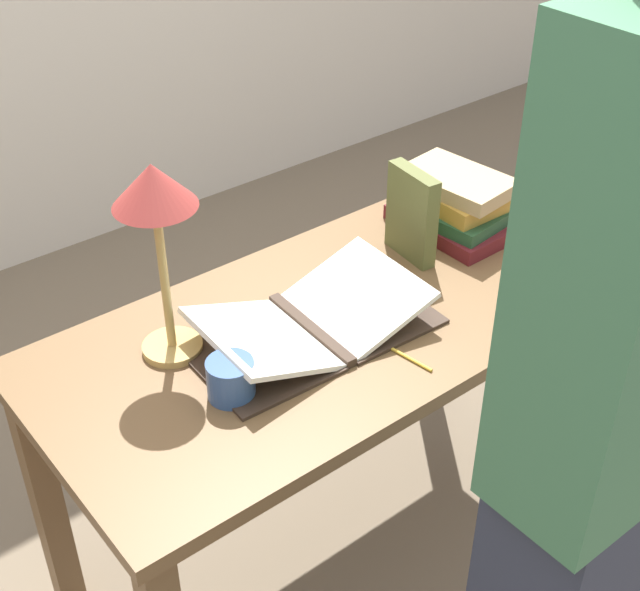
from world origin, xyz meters
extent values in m
plane|color=#70604C|center=(0.00, 0.00, 0.00)|extent=(12.00, 12.00, 0.00)
cube|color=brown|center=(0.00, 0.00, 0.72)|extent=(1.32, 0.64, 0.03)
cube|color=brown|center=(0.61, -0.27, 0.35)|extent=(0.06, 0.06, 0.71)
cube|color=brown|center=(-0.61, 0.27, 0.35)|extent=(0.06, 0.06, 0.71)
cube|color=brown|center=(0.61, 0.27, 0.35)|extent=(0.06, 0.06, 0.71)
cube|color=#38281E|center=(-0.07, -0.01, 0.75)|extent=(0.04, 0.28, 0.02)
cube|color=#38281E|center=(-0.21, -0.01, 0.75)|extent=(0.26, 0.30, 0.01)
cube|color=#38281E|center=(0.06, -0.02, 0.75)|extent=(0.26, 0.30, 0.01)
cube|color=white|center=(-0.20, -0.01, 0.79)|extent=(0.24, 0.29, 0.09)
cube|color=white|center=(0.05, -0.02, 0.79)|extent=(0.24, 0.29, 0.09)
cube|color=maroon|center=(0.47, 0.11, 0.76)|extent=(0.20, 0.30, 0.04)
cube|color=#234C2D|center=(0.47, 0.11, 0.80)|extent=(0.23, 0.28, 0.03)
cube|color=#BC8933|center=(0.47, 0.11, 0.83)|extent=(0.17, 0.22, 0.04)
cube|color=tan|center=(0.47, 0.11, 0.87)|extent=(0.19, 0.28, 0.04)
cube|color=brown|center=(0.30, 0.08, 0.85)|extent=(0.05, 0.15, 0.22)
cylinder|color=tan|center=(-0.33, 0.12, 0.75)|extent=(0.12, 0.12, 0.02)
cylinder|color=tan|center=(-0.33, 0.12, 0.92)|extent=(0.02, 0.02, 0.32)
cone|color=#99332D|center=(-0.33, 0.12, 1.12)|extent=(0.16, 0.16, 0.09)
cylinder|color=#335184|center=(-0.31, -0.07, 0.78)|extent=(0.09, 0.09, 0.08)
torus|color=#335184|center=(-0.31, -0.02, 0.78)|extent=(0.01, 0.05, 0.05)
cylinder|color=gold|center=(0.02, -0.19, 0.75)|extent=(0.03, 0.15, 0.01)
camera|label=1|loc=(-0.98, -1.18, 1.89)|focal=50.00mm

